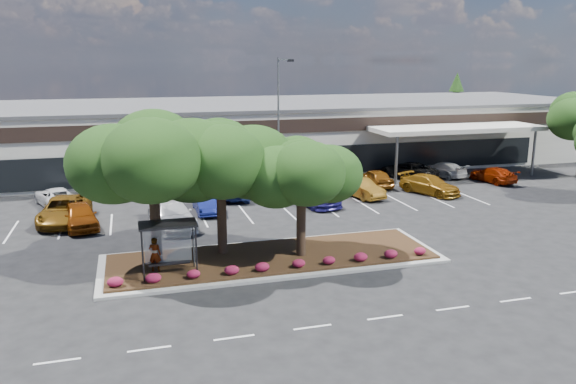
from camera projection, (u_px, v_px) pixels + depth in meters
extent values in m
plane|color=black|center=(334.00, 284.00, 26.96)|extent=(160.00, 160.00, 0.00)
cube|color=silver|center=(219.00, 134.00, 58.10)|extent=(80.00, 20.00, 6.00)
cube|color=#4B4B4D|center=(218.00, 104.00, 57.39)|extent=(80.40, 20.40, 0.30)
cube|color=black|center=(237.00, 128.00, 48.28)|extent=(80.00, 0.25, 1.20)
cube|color=black|center=(238.00, 165.00, 49.01)|extent=(60.00, 0.18, 2.60)
cube|color=#AF150C|center=(166.00, 130.00, 46.61)|extent=(6.00, 0.12, 1.00)
cube|color=silver|center=(457.00, 128.00, 51.43)|extent=(16.00, 5.00, 0.40)
cylinder|color=slate|center=(396.00, 160.00, 48.21)|extent=(0.24, 0.24, 4.20)
cylinder|color=slate|center=(534.00, 153.00, 51.96)|extent=(0.24, 0.24, 4.20)
cube|color=#A2A29D|center=(273.00, 259.00, 30.15)|extent=(18.00, 6.00, 0.15)
cube|color=#3B2B14|center=(273.00, 256.00, 30.12)|extent=(17.20, 5.20, 0.12)
cube|color=silver|center=(57.00, 361.00, 20.00)|extent=(1.60, 0.12, 0.01)
cube|color=silver|center=(149.00, 349.00, 20.86)|extent=(1.60, 0.12, 0.01)
cube|color=silver|center=(234.00, 338.00, 21.71)|extent=(1.60, 0.12, 0.01)
cube|color=silver|center=(312.00, 327.00, 22.57)|extent=(1.60, 0.12, 0.01)
cube|color=silver|center=(385.00, 317.00, 23.43)|extent=(1.60, 0.12, 0.01)
cube|color=silver|center=(453.00, 308.00, 24.29)|extent=(1.60, 0.12, 0.01)
cube|color=silver|center=(516.00, 300.00, 25.14)|extent=(1.60, 0.12, 0.01)
cube|color=silver|center=(574.00, 292.00, 26.00)|extent=(1.60, 0.12, 0.01)
cube|color=silver|center=(11.00, 232.00, 35.17)|extent=(0.12, 5.00, 0.01)
cube|color=silver|center=(62.00, 228.00, 35.98)|extent=(0.12, 5.00, 0.01)
cube|color=silver|center=(111.00, 224.00, 36.78)|extent=(0.12, 5.00, 0.01)
cube|color=silver|center=(158.00, 221.00, 37.58)|extent=(0.12, 5.00, 0.01)
cube|color=silver|center=(203.00, 217.00, 38.39)|extent=(0.12, 5.00, 0.01)
cube|color=silver|center=(246.00, 214.00, 39.19)|extent=(0.12, 5.00, 0.01)
cube|color=silver|center=(287.00, 211.00, 40.00)|extent=(0.12, 5.00, 0.01)
cube|color=silver|center=(327.00, 208.00, 40.80)|extent=(0.12, 5.00, 0.01)
cube|color=silver|center=(365.00, 205.00, 41.60)|extent=(0.12, 5.00, 0.01)
cube|color=silver|center=(401.00, 202.00, 42.41)|extent=(0.12, 5.00, 0.01)
cube|color=silver|center=(437.00, 200.00, 43.21)|extent=(0.12, 5.00, 0.01)
cube|color=silver|center=(471.00, 197.00, 44.01)|extent=(0.12, 5.00, 0.01)
cylinder|color=black|center=(142.00, 248.00, 27.50)|extent=(0.08, 0.08, 2.50)
cylinder|color=black|center=(193.00, 243.00, 28.17)|extent=(0.08, 0.08, 2.50)
cylinder|color=black|center=(143.00, 256.00, 26.28)|extent=(0.08, 0.08, 2.50)
cylinder|color=black|center=(196.00, 252.00, 26.95)|extent=(0.08, 0.08, 2.50)
cube|color=black|center=(168.00, 224.00, 26.93)|extent=(2.75, 1.55, 0.10)
cube|color=silver|center=(168.00, 243.00, 27.81)|extent=(2.30, 0.03, 2.00)
cube|color=black|center=(169.00, 263.00, 27.64)|extent=(2.00, 0.35, 0.06)
cone|color=#1B3810|center=(455.00, 105.00, 76.22)|extent=(3.96, 3.96, 9.00)
imported|color=#594C47|center=(155.00, 254.00, 27.70)|extent=(0.74, 0.60, 1.74)
cube|color=#A2A29D|center=(279.00, 196.00, 43.66)|extent=(0.50, 0.50, 0.40)
cylinder|color=slate|center=(278.00, 127.00, 42.44)|extent=(0.14, 0.14, 10.28)
cube|color=slate|center=(283.00, 60.00, 41.55)|extent=(0.92, 0.50, 0.14)
cube|color=black|center=(289.00, 61.00, 41.84)|extent=(0.52, 0.43, 0.18)
imported|color=#712F06|center=(80.00, 216.00, 35.81)|extent=(2.72, 5.00, 1.61)
imported|color=brown|center=(65.00, 210.00, 36.97)|extent=(3.32, 6.27, 1.68)
imported|color=silver|center=(172.00, 214.00, 36.03)|extent=(3.13, 6.06, 1.68)
imported|color=navy|center=(206.00, 202.00, 39.58)|extent=(1.65, 4.53, 1.49)
imported|color=maroon|center=(323.00, 194.00, 41.94)|extent=(2.26, 4.31, 1.40)
imported|color=navy|center=(312.00, 193.00, 41.77)|extent=(3.56, 6.14, 1.67)
imported|color=brown|center=(361.00, 188.00, 43.85)|extent=(2.76, 4.79, 1.49)
imported|color=brown|center=(430.00, 185.00, 44.98)|extent=(4.05, 5.57, 1.50)
imported|color=white|center=(56.00, 197.00, 41.36)|extent=(3.78, 5.32, 1.35)
imported|color=black|center=(148.00, 181.00, 45.71)|extent=(2.54, 5.39, 1.71)
imported|color=navy|center=(237.00, 189.00, 43.61)|extent=(3.65, 5.45, 1.39)
imported|color=#4F4D54|center=(310.00, 176.00, 48.25)|extent=(3.31, 5.05, 1.57)
imported|color=#69370B|center=(375.00, 178.00, 47.57)|extent=(1.81, 4.42, 1.50)
imported|color=black|center=(408.00, 170.00, 50.89)|extent=(4.49, 6.03, 1.52)
imported|color=silver|center=(442.00, 169.00, 51.65)|extent=(3.56, 5.06, 1.36)
imported|color=maroon|center=(493.00, 175.00, 49.30)|extent=(2.56, 4.85, 1.34)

